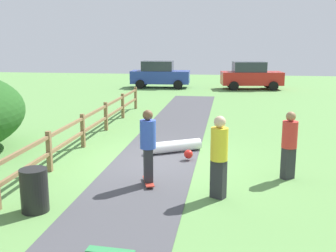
{
  "coord_description": "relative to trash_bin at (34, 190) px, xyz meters",
  "views": [
    {
      "loc": [
        2.06,
        -11.28,
        3.47
      ],
      "look_at": [
        0.35,
        0.31,
        1.0
      ],
      "focal_mm": 44.25,
      "sensor_mm": 36.0,
      "label": 1
    }
  ],
  "objects": [
    {
      "name": "skater_fallen",
      "position": [
        2.29,
        4.8,
        -0.25
      ],
      "size": [
        1.64,
        1.55,
        0.36
      ],
      "color": "white",
      "rests_on": "asphalt_path"
    },
    {
      "name": "wooden_fence",
      "position": [
        -0.8,
        3.8,
        0.22
      ],
      "size": [
        0.12,
        18.12,
        1.1
      ],
      "color": "olive",
      "rests_on": "ground_plane"
    },
    {
      "name": "bystander_yellow",
      "position": [
        3.69,
        1.29,
        0.58
      ],
      "size": [
        0.52,
        0.52,
        1.86
      ],
      "color": "#2D2D33",
      "rests_on": "ground_plane"
    },
    {
      "name": "skateboard_loose",
      "position": [
        2.03,
        -1.53,
        -0.36
      ],
      "size": [
        0.81,
        0.25,
        0.08
      ],
      "color": "#338C4C",
      "rests_on": "asphalt_path"
    },
    {
      "name": "asphalt_path",
      "position": [
        1.8,
        3.8,
        -0.44
      ],
      "size": [
        2.4,
        28.0,
        0.02
      ],
      "primitive_type": "cube",
      "color": "#47474C",
      "rests_on": "ground_plane"
    },
    {
      "name": "skater_riding",
      "position": [
        2.0,
        1.87,
        0.59
      ],
      "size": [
        0.48,
        0.82,
        1.82
      ],
      "color": "#B23326",
      "rests_on": "asphalt_path"
    },
    {
      "name": "trash_bin",
      "position": [
        0.0,
        0.0,
        0.0
      ],
      "size": [
        0.56,
        0.56,
        0.9
      ],
      "primitive_type": "cylinder",
      "color": "black",
      "rests_on": "ground_plane"
    },
    {
      "name": "bystander_red",
      "position": [
        5.39,
        2.85,
        0.5
      ],
      "size": [
        0.53,
        0.53,
        1.72
      ],
      "color": "#2D2D33",
      "rests_on": "ground_plane"
    },
    {
      "name": "parked_car_blue",
      "position": [
        -1.14,
        22.17,
        0.51
      ],
      "size": [
        4.27,
        2.14,
        1.92
      ],
      "color": "#283D99",
      "rests_on": "ground_plane"
    },
    {
      "name": "parked_car_red",
      "position": [
        5.35,
        22.16,
        0.51
      ],
      "size": [
        4.39,
        2.44,
        1.92
      ],
      "color": "red",
      "rests_on": "ground_plane"
    },
    {
      "name": "ground_plane",
      "position": [
        1.8,
        3.8,
        -0.45
      ],
      "size": [
        60.0,
        60.0,
        0.0
      ],
      "primitive_type": "plane",
      "color": "#60934C"
    }
  ]
}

